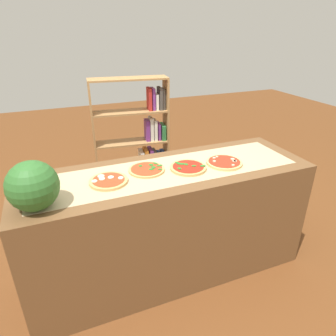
{
  "coord_description": "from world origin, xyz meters",
  "views": [
    {
      "loc": [
        -0.72,
        -1.8,
        1.86
      ],
      "look_at": [
        0.0,
        0.0,
        0.93
      ],
      "focal_mm": 32.1,
      "sensor_mm": 36.0,
      "label": 1
    }
  ],
  "objects_px": {
    "bookshelf": "(142,147)",
    "pizza_mushroom_3": "(224,162)",
    "pizza_mozzarella_0": "(108,181)",
    "pizza_spinach_1": "(147,169)",
    "watermelon": "(33,186)",
    "pizza_spinach_2": "(188,167)"
  },
  "relations": [
    {
      "from": "bookshelf",
      "to": "pizza_mushroom_3",
      "type": "bearing_deg",
      "value": -78.75
    },
    {
      "from": "pizza_mozzarella_0",
      "to": "bookshelf",
      "type": "height_order",
      "value": "bookshelf"
    },
    {
      "from": "pizza_spinach_1",
      "to": "pizza_mushroom_3",
      "type": "xyz_separation_m",
      "value": [
        0.58,
        -0.11,
        0.0
      ]
    },
    {
      "from": "pizza_mozzarella_0",
      "to": "pizza_spinach_1",
      "type": "distance_m",
      "value": 0.3
    },
    {
      "from": "watermelon",
      "to": "bookshelf",
      "type": "relative_size",
      "value": 0.21
    },
    {
      "from": "pizza_spinach_1",
      "to": "watermelon",
      "type": "bearing_deg",
      "value": -162.73
    },
    {
      "from": "watermelon",
      "to": "bookshelf",
      "type": "distance_m",
      "value": 1.81
    },
    {
      "from": "pizza_mushroom_3",
      "to": "bookshelf",
      "type": "height_order",
      "value": "bookshelf"
    },
    {
      "from": "bookshelf",
      "to": "pizza_spinach_2",
      "type": "bearing_deg",
      "value": -91.65
    },
    {
      "from": "pizza_mushroom_3",
      "to": "watermelon",
      "type": "height_order",
      "value": "watermelon"
    },
    {
      "from": "pizza_spinach_1",
      "to": "pizza_mozzarella_0",
      "type": "bearing_deg",
      "value": -166.04
    },
    {
      "from": "pizza_spinach_2",
      "to": "watermelon",
      "type": "bearing_deg",
      "value": -171.95
    },
    {
      "from": "pizza_mozzarella_0",
      "to": "pizza_spinach_1",
      "type": "height_order",
      "value": "pizza_mozzarella_0"
    },
    {
      "from": "watermelon",
      "to": "bookshelf",
      "type": "height_order",
      "value": "bookshelf"
    },
    {
      "from": "pizza_spinach_2",
      "to": "watermelon",
      "type": "height_order",
      "value": "watermelon"
    },
    {
      "from": "pizza_mozzarella_0",
      "to": "bookshelf",
      "type": "xyz_separation_m",
      "value": [
        0.62,
        1.25,
        -0.3
      ]
    },
    {
      "from": "watermelon",
      "to": "pizza_spinach_2",
      "type": "bearing_deg",
      "value": 8.05
    },
    {
      "from": "pizza_mozzarella_0",
      "to": "watermelon",
      "type": "distance_m",
      "value": 0.49
    },
    {
      "from": "pizza_spinach_2",
      "to": "bookshelf",
      "type": "height_order",
      "value": "bookshelf"
    },
    {
      "from": "pizza_spinach_1",
      "to": "watermelon",
      "type": "relative_size",
      "value": 0.9
    },
    {
      "from": "pizza_mushroom_3",
      "to": "bookshelf",
      "type": "distance_m",
      "value": 1.34
    },
    {
      "from": "pizza_mozzarella_0",
      "to": "bookshelf",
      "type": "bearing_deg",
      "value": 63.69
    }
  ]
}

